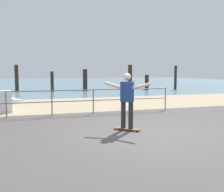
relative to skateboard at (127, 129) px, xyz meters
name	(u,v)px	position (x,y,z in m)	size (l,w,h in m)	color
ground_plane	(150,142)	(0.13, -1.32, -0.07)	(24.00, 10.00, 0.04)	#514C49
beach_strip	(86,104)	(0.13, 6.68, -0.07)	(24.00, 6.00, 0.04)	tan
sea_surface	(50,83)	(0.13, 34.68, -0.07)	(72.00, 50.00, 0.04)	slate
railing_fence	(52,99)	(-1.93, 3.28, 0.63)	(10.17, 0.05, 1.05)	slate
skateboard	(127,129)	(0.00, 0.00, 0.00)	(0.72, 0.69, 0.08)	brown
skateboarder	(127,97)	(0.00, 0.00, 0.95)	(1.13, 1.04, 1.65)	#26262B
groyne_post_0	(17,78)	(-3.91, 17.47, 1.11)	(0.33, 0.33, 2.36)	#332319
groyne_post_1	(52,82)	(-0.97, 15.42, 0.82)	(0.27, 0.27, 1.77)	#332319
groyne_post_2	(85,80)	(1.98, 15.77, 0.92)	(0.40, 0.40, 1.97)	#332319
groyne_post_3	(130,79)	(4.92, 12.20, 1.08)	(0.32, 0.32, 2.30)	#332319
groyne_post_4	(147,82)	(7.87, 15.29, 0.65)	(0.36, 0.36, 1.45)	#332319
groyne_post_5	(175,78)	(10.81, 15.01, 1.10)	(0.25, 0.25, 2.34)	#332319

